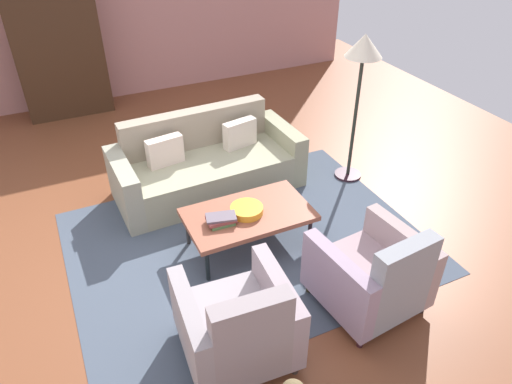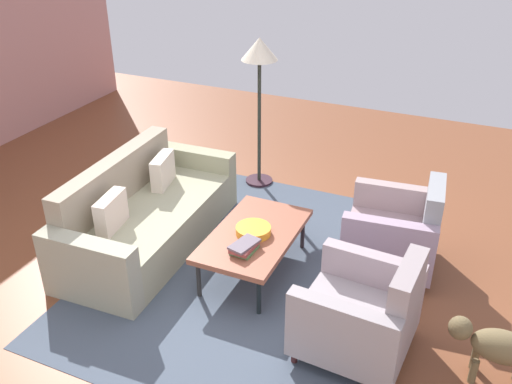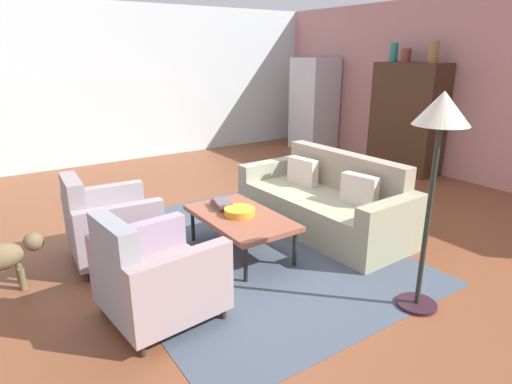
{
  "view_description": "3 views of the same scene",
  "coord_description": "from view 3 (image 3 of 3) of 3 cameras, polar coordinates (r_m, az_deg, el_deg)",
  "views": [
    {
      "loc": [
        -1.06,
        -3.69,
        3.11
      ],
      "look_at": [
        0.53,
        -0.31,
        0.55
      ],
      "focal_mm": 33.16,
      "sensor_mm": 36.0,
      "label": 1
    },
    {
      "loc": [
        -3.43,
        -2.12,
        3.11
      ],
      "look_at": [
        0.6,
        -0.34,
        0.71
      ],
      "focal_mm": 39.29,
      "sensor_mm": 36.0,
      "label": 2
    },
    {
      "loc": [
        3.84,
        -2.53,
        1.98
      ],
      "look_at": [
        0.35,
        -0.17,
        0.6
      ],
      "focal_mm": 30.24,
      "sensor_mm": 36.0,
      "label": 3
    }
  ],
  "objects": [
    {
      "name": "wall_left",
      "position": [
        8.47,
        -17.03,
        13.49
      ],
      "size": [
        0.12,
        7.98,
        2.8
      ],
      "primitive_type": "cube",
      "color": "silver",
      "rests_on": "ground"
    },
    {
      "name": "armchair_right",
      "position": [
        3.41,
        -13.55,
        -11.1
      ],
      "size": [
        0.87,
        0.87,
        0.88
      ],
      "rotation": [
        0.0,
        0.0,
        0.1
      ],
      "color": "#2B2719",
      "rests_on": "ground"
    },
    {
      "name": "couch",
      "position": [
        5.07,
        9.36,
        -1.58
      ],
      "size": [
        2.13,
        0.97,
        0.86
      ],
      "rotation": [
        0.0,
        0.0,
        3.18
      ],
      "color": "#99987B",
      "rests_on": "ground"
    },
    {
      "name": "book_stack",
      "position": [
        4.54,
        -4.47,
        -1.6
      ],
      "size": [
        0.3,
        0.21,
        0.08
      ],
      "color": "#4A7B46",
      "rests_on": "coffee_table"
    },
    {
      "name": "wall_back",
      "position": [
        7.59,
        25.99,
        12.02
      ],
      "size": [
        8.43,
        0.12,
        2.8
      ],
      "primitive_type": "cube",
      "color": "tan",
      "rests_on": "ground"
    },
    {
      "name": "vase_small",
      "position": [
        7.49,
        22.42,
        16.76
      ],
      "size": [
        0.16,
        0.16,
        0.33
      ],
      "primitive_type": "cylinder",
      "color": "brown",
      "rests_on": "cabinet"
    },
    {
      "name": "vase_round",
      "position": [
        7.79,
        19.22,
        16.69
      ],
      "size": [
        0.16,
        0.16,
        0.22
      ],
      "primitive_type": "cylinder",
      "color": "brown",
      "rests_on": "cabinet"
    },
    {
      "name": "fruit_bowl",
      "position": [
        4.34,
        -2.18,
        -2.6
      ],
      "size": [
        0.31,
        0.31,
        0.07
      ],
      "primitive_type": "cylinder",
      "color": "orange",
      "rests_on": "coffee_table"
    },
    {
      "name": "coffee_table",
      "position": [
        4.35,
        -2.07,
        -3.52
      ],
      "size": [
        1.2,
        0.7,
        0.41
      ],
      "color": "#272524",
      "rests_on": "ground"
    },
    {
      "name": "vase_tall",
      "position": [
        7.94,
        17.77,
        17.18
      ],
      "size": [
        0.13,
        0.13,
        0.31
      ],
      "primitive_type": "cylinder",
      "color": "#20776D",
      "rests_on": "cabinet"
    },
    {
      "name": "armchair_left",
      "position": [
        4.47,
        -19.16,
        -4.41
      ],
      "size": [
        0.85,
        0.85,
        0.88
      ],
      "rotation": [
        0.0,
        0.0,
        -0.07
      ],
      "color": "#391A1B",
      "rests_on": "ground"
    },
    {
      "name": "floor_lamp",
      "position": [
        3.37,
        23.12,
        7.53
      ],
      "size": [
        0.4,
        0.4,
        1.72
      ],
      "color": "#2F1923",
      "rests_on": "ground"
    },
    {
      "name": "cabinet",
      "position": [
        7.78,
        19.35,
        9.18
      ],
      "size": [
        1.2,
        0.51,
        1.8
      ],
      "color": "#3B2516",
      "rests_on": "ground"
    },
    {
      "name": "area_rug",
      "position": [
        4.53,
        -1.48,
        -7.74
      ],
      "size": [
        3.4,
        2.6,
        0.01
      ],
      "primitive_type": "cube",
      "color": "#434D5C",
      "rests_on": "ground"
    },
    {
      "name": "dog",
      "position": [
        4.28,
        -30.46,
        -7.43
      ],
      "size": [
        0.25,
        0.71,
        0.48
      ],
      "rotation": [
        0.0,
        0.0,
        1.6
      ],
      "color": "brown",
      "rests_on": "ground"
    },
    {
      "name": "ground_plane",
      "position": [
        5.01,
        -0.59,
        -5.12
      ],
      "size": [
        10.12,
        10.12,
        0.0
      ],
      "primitive_type": "plane",
      "color": "brown"
    },
    {
      "name": "refrigerator",
      "position": [
        9.2,
        7.69,
        11.44
      ],
      "size": [
        0.8,
        0.73,
        1.85
      ],
      "color": "#B7BABF",
      "rests_on": "ground"
    }
  ]
}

